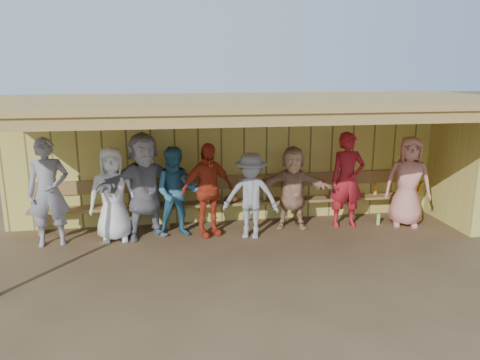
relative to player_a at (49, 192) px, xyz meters
name	(u,v)px	position (x,y,z in m)	size (l,w,h in m)	color
ground	(243,243)	(3.26, -0.45, -0.93)	(90.00, 90.00, 0.00)	brown
player_a	(49,192)	(0.00, 0.00, 0.00)	(0.68, 0.45, 1.87)	gray
player_b	(113,194)	(1.04, 0.07, -0.10)	(0.82, 0.53, 1.67)	white
player_c	(177,192)	(2.14, 0.11, -0.12)	(0.80, 0.62, 1.64)	teal
player_d	(207,190)	(2.69, 0.07, -0.09)	(1.00, 0.41, 1.70)	#C23C1F
player_e	(251,196)	(3.44, -0.18, -0.16)	(1.00, 0.57, 1.55)	gray
player_f	(293,188)	(4.31, 0.20, -0.15)	(1.46, 0.46, 1.57)	tan
player_g	(347,180)	(5.35, 0.14, -0.03)	(0.66, 0.44, 1.82)	#AC1B25
player_h	(408,182)	(6.52, 0.01, -0.07)	(0.85, 0.55, 1.74)	tan
player_extra	(145,186)	(1.59, 0.11, 0.02)	(1.76, 0.56, 1.90)	gray
dugout_structure	(258,140)	(3.65, 0.23, 0.76)	(8.80, 3.20, 2.50)	#D9CA5C
bench	(234,197)	(3.26, 0.66, -0.41)	(7.60, 0.34, 0.93)	#9E7743
dugout_equipment	(217,201)	(2.91, 0.53, -0.44)	(5.73, 0.62, 0.80)	orange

